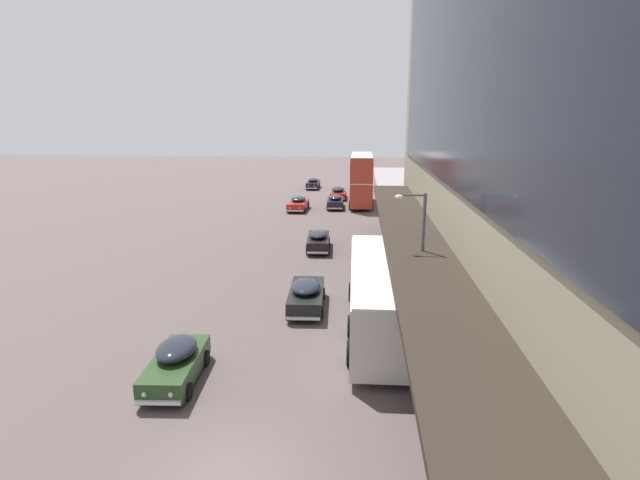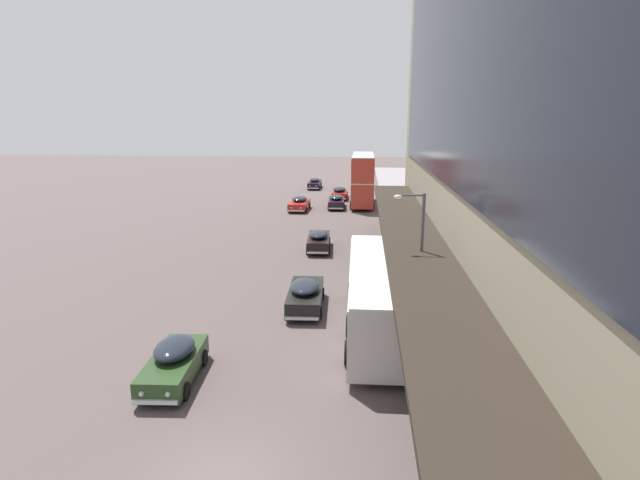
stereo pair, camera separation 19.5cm
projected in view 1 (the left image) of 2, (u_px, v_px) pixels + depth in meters
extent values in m
plane|color=#554946|center=(229.00, 480.00, 13.84)|extent=(240.00, 240.00, 0.00)
cube|color=black|center=(473.00, 377.00, 12.54)|extent=(3.20, 72.00, 0.24)
cube|color=beige|center=(377.00, 295.00, 23.31)|extent=(2.60, 11.45, 2.79)
cube|color=black|center=(377.00, 288.00, 23.23)|extent=(2.63, 10.54, 1.23)
cube|color=beige|center=(378.00, 265.00, 22.97)|extent=(2.50, 11.45, 0.12)
cube|color=black|center=(373.00, 241.00, 28.62)|extent=(1.24, 0.07, 0.36)
cylinder|color=black|center=(351.00, 291.00, 27.45)|extent=(0.26, 1.00, 1.00)
cylinder|color=black|center=(396.00, 292.00, 27.29)|extent=(0.26, 1.00, 1.00)
cylinder|color=black|center=(350.00, 353.00, 20.26)|extent=(0.26, 1.00, 1.00)
cylinder|color=black|center=(411.00, 355.00, 20.09)|extent=(0.26, 1.00, 1.00)
cylinder|color=black|center=(350.00, 326.00, 22.86)|extent=(0.26, 1.00, 1.00)
cylinder|color=black|center=(405.00, 327.00, 22.70)|extent=(0.26, 1.00, 1.00)
cube|color=#BB3628|center=(361.00, 191.00, 57.37)|extent=(2.45, 9.71, 2.62)
cube|color=black|center=(361.00, 188.00, 57.30)|extent=(2.49, 8.93, 1.15)
cube|color=silver|center=(361.00, 179.00, 57.05)|extent=(2.36, 9.71, 0.12)
cube|color=#BB3628|center=(362.00, 167.00, 56.73)|extent=(2.45, 9.71, 2.62)
cube|color=black|center=(362.00, 164.00, 56.65)|extent=(2.49, 8.93, 1.15)
cube|color=silver|center=(362.00, 155.00, 56.40)|extent=(2.36, 9.71, 0.12)
cube|color=black|center=(362.00, 155.00, 61.21)|extent=(1.21, 0.06, 0.36)
cylinder|color=black|center=(351.00, 196.00, 60.94)|extent=(0.25, 1.00, 1.00)
cylinder|color=black|center=(371.00, 197.00, 60.74)|extent=(0.25, 1.00, 1.00)
cylinder|color=black|center=(350.00, 205.00, 54.83)|extent=(0.25, 1.00, 1.00)
cylinder|color=black|center=(372.00, 205.00, 54.64)|extent=(0.25, 1.00, 1.00)
cube|color=black|center=(306.00, 297.00, 26.22)|extent=(1.89, 4.56, 0.83)
ellipsoid|color=#1E232D|center=(306.00, 286.00, 25.84)|extent=(1.61, 2.53, 0.53)
cube|color=silver|center=(309.00, 287.00, 28.51)|extent=(1.64, 0.18, 0.14)
cube|color=silver|center=(303.00, 318.00, 24.05)|extent=(1.64, 0.18, 0.14)
sphere|color=silver|center=(301.00, 282.00, 28.43)|extent=(0.18, 0.18, 0.18)
sphere|color=silver|center=(317.00, 282.00, 28.39)|extent=(0.18, 0.18, 0.18)
cylinder|color=black|center=(293.00, 293.00, 27.68)|extent=(0.17, 0.65, 0.64)
cylinder|color=black|center=(324.00, 294.00, 27.61)|extent=(0.17, 0.65, 0.64)
cylinder|color=black|center=(287.00, 312.00, 24.97)|extent=(0.17, 0.65, 0.64)
cylinder|color=black|center=(322.00, 313.00, 24.91)|extent=(0.17, 0.65, 0.64)
cube|color=black|center=(318.00, 242.00, 37.96)|extent=(1.83, 4.46, 0.82)
ellipsoid|color=#1E232D|center=(318.00, 234.00, 37.60)|extent=(1.53, 2.48, 0.51)
cube|color=silver|center=(319.00, 238.00, 40.20)|extent=(1.52, 0.20, 0.14)
cube|color=silver|center=(317.00, 253.00, 35.84)|extent=(1.52, 0.20, 0.14)
sphere|color=silver|center=(314.00, 234.00, 40.11)|extent=(0.18, 0.18, 0.18)
sphere|color=silver|center=(325.00, 235.00, 40.08)|extent=(0.18, 0.18, 0.18)
cylinder|color=black|center=(309.00, 241.00, 39.37)|extent=(0.17, 0.65, 0.64)
cylinder|color=black|center=(329.00, 241.00, 39.33)|extent=(0.17, 0.65, 0.64)
cylinder|color=black|center=(307.00, 250.00, 36.73)|extent=(0.17, 0.65, 0.64)
cylinder|color=black|center=(329.00, 250.00, 36.69)|extent=(0.17, 0.65, 0.64)
cube|color=black|center=(335.00, 202.00, 55.76)|extent=(1.86, 4.71, 0.80)
ellipsoid|color=#1E232D|center=(335.00, 197.00, 55.38)|extent=(1.58, 2.61, 0.51)
cube|color=silver|center=(335.00, 201.00, 58.13)|extent=(1.62, 0.18, 0.14)
cube|color=silver|center=(335.00, 208.00, 53.51)|extent=(1.62, 0.18, 0.14)
sphere|color=silver|center=(331.00, 199.00, 58.05)|extent=(0.18, 0.18, 0.18)
sphere|color=silver|center=(339.00, 199.00, 58.00)|extent=(0.18, 0.18, 0.18)
cylinder|color=black|center=(328.00, 203.00, 57.27)|extent=(0.16, 0.64, 0.64)
cylinder|color=black|center=(343.00, 203.00, 57.19)|extent=(0.16, 0.64, 0.64)
cylinder|color=black|center=(327.00, 207.00, 54.47)|extent=(0.16, 0.64, 0.64)
cylinder|color=black|center=(343.00, 207.00, 54.39)|extent=(0.16, 0.64, 0.64)
cube|color=#B21F16|center=(338.00, 194.00, 62.26)|extent=(1.84, 4.75, 0.73)
ellipsoid|color=#1E232D|center=(338.00, 189.00, 61.88)|extent=(1.61, 2.62, 0.60)
cube|color=silver|center=(339.00, 193.00, 64.66)|extent=(1.73, 0.13, 0.14)
cube|color=silver|center=(337.00, 199.00, 59.97)|extent=(1.73, 0.13, 0.14)
sphere|color=silver|center=(335.00, 191.00, 64.61)|extent=(0.18, 0.18, 0.18)
sphere|color=silver|center=(343.00, 191.00, 64.53)|extent=(0.18, 0.18, 0.18)
cylinder|color=black|center=(332.00, 194.00, 63.82)|extent=(0.14, 0.64, 0.64)
cylinder|color=black|center=(346.00, 194.00, 63.69)|extent=(0.14, 0.64, 0.64)
cylinder|color=black|center=(330.00, 198.00, 60.97)|extent=(0.14, 0.64, 0.64)
cylinder|color=black|center=(345.00, 198.00, 60.83)|extent=(0.14, 0.64, 0.64)
cube|color=#AF221C|center=(298.00, 205.00, 54.32)|extent=(1.99, 4.56, 0.77)
ellipsoid|color=#1E232D|center=(298.00, 199.00, 54.39)|extent=(1.70, 2.52, 0.54)
cube|color=silver|center=(295.00, 211.00, 52.15)|extent=(1.76, 0.17, 0.14)
cube|color=silver|center=(301.00, 203.00, 56.60)|extent=(1.76, 0.17, 0.14)
sphere|color=silver|center=(300.00, 208.00, 52.06)|extent=(0.18, 0.18, 0.18)
sphere|color=silver|center=(290.00, 208.00, 52.17)|extent=(0.18, 0.18, 0.18)
cylinder|color=black|center=(305.00, 210.00, 52.94)|extent=(0.16, 0.64, 0.64)
cylinder|color=black|center=(288.00, 209.00, 53.14)|extent=(0.16, 0.64, 0.64)
cylinder|color=black|center=(308.00, 205.00, 55.64)|extent=(0.16, 0.64, 0.64)
cylinder|color=black|center=(292.00, 205.00, 55.83)|extent=(0.16, 0.64, 0.64)
cube|color=#28411F|center=(176.00, 366.00, 18.91)|extent=(1.88, 4.19, 0.78)
ellipsoid|color=#1E232D|center=(177.00, 348.00, 18.95)|extent=(1.58, 2.34, 0.58)
cube|color=silver|center=(158.00, 403.00, 16.92)|extent=(1.57, 0.21, 0.14)
cube|color=silver|center=(192.00, 347.00, 21.01)|extent=(1.57, 0.21, 0.14)
sphere|color=silver|center=(171.00, 395.00, 16.87)|extent=(0.18, 0.18, 0.18)
sphere|color=silver|center=(144.00, 394.00, 16.89)|extent=(0.18, 0.18, 0.18)
cylinder|color=black|center=(189.00, 391.00, 17.72)|extent=(0.18, 0.65, 0.64)
cylinder|color=black|center=(143.00, 391.00, 17.76)|extent=(0.18, 0.65, 0.64)
cylinder|color=black|center=(206.00, 358.00, 20.19)|extent=(0.18, 0.65, 0.64)
cylinder|color=black|center=(166.00, 357.00, 20.23)|extent=(0.18, 0.65, 0.64)
cube|color=black|center=(313.00, 184.00, 71.27)|extent=(1.64, 4.75, 0.79)
ellipsoid|color=#1E232D|center=(313.00, 180.00, 71.35)|extent=(1.44, 2.61, 0.50)
cube|color=silver|center=(312.00, 188.00, 68.98)|extent=(1.55, 0.12, 0.14)
cube|color=silver|center=(315.00, 184.00, 73.67)|extent=(1.55, 0.12, 0.14)
sphere|color=silver|center=(315.00, 186.00, 68.90)|extent=(0.18, 0.18, 0.18)
sphere|color=silver|center=(308.00, 186.00, 68.97)|extent=(0.18, 0.18, 0.18)
cylinder|color=black|center=(318.00, 188.00, 69.85)|extent=(0.14, 0.64, 0.64)
cylinder|color=black|center=(306.00, 188.00, 69.97)|extent=(0.14, 0.64, 0.64)
cylinder|color=black|center=(320.00, 185.00, 72.70)|extent=(0.14, 0.64, 0.64)
cylinder|color=black|center=(308.00, 185.00, 72.82)|extent=(0.14, 0.64, 0.64)
cylinder|color=#272D44|center=(446.00, 364.00, 19.20)|extent=(0.16, 0.16, 0.85)
cylinder|color=#272D44|center=(442.00, 364.00, 19.17)|extent=(0.16, 0.16, 0.85)
cube|color=#272D44|center=(445.00, 345.00, 19.00)|extent=(0.45, 0.33, 0.70)
cylinder|color=#272D44|center=(452.00, 344.00, 19.04)|extent=(0.10, 0.10, 0.63)
cylinder|color=#272D44|center=(439.00, 345.00, 18.95)|extent=(0.10, 0.10, 0.63)
sphere|color=tan|center=(446.00, 334.00, 18.89)|extent=(0.22, 0.22, 0.22)
cylinder|color=black|center=(446.00, 332.00, 18.88)|extent=(0.33, 0.33, 0.02)
cylinder|color=black|center=(446.00, 331.00, 18.86)|extent=(0.21, 0.21, 0.12)
cylinder|color=#4C4C51|center=(422.00, 257.00, 24.13)|extent=(0.16, 0.16, 6.20)
cylinder|color=#4C4C51|center=(412.00, 195.00, 23.46)|extent=(1.20, 0.10, 0.10)
ellipsoid|color=silver|center=(400.00, 197.00, 23.53)|extent=(0.44, 0.28, 0.20)
cylinder|color=red|center=(412.00, 275.00, 30.54)|extent=(0.20, 0.20, 0.55)
sphere|color=red|center=(412.00, 270.00, 30.46)|extent=(0.18, 0.18, 0.18)
cylinder|color=red|center=(412.00, 274.00, 30.68)|extent=(0.08, 0.10, 0.08)
cylinder|color=red|center=(412.00, 275.00, 30.38)|extent=(0.08, 0.10, 0.08)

